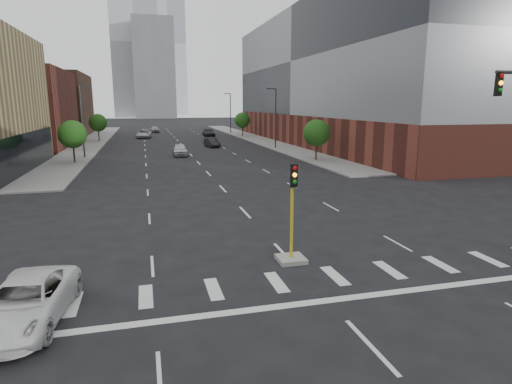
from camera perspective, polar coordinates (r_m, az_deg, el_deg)
name	(u,v)px	position (r m, az deg, el deg)	size (l,w,h in m)	color
sidewalk_left_far	(93,142)	(82.80, -20.92, 6.28)	(5.00, 92.00, 0.15)	gray
sidewalk_right_far	(254,138)	(84.97, -0.25, 7.17)	(5.00, 92.00, 0.15)	gray
building_left_far_b	(37,105)	(102.30, -27.21, 10.28)	(20.00, 24.00, 13.00)	brown
building_right_main	(357,78)	(76.88, 13.37, 14.53)	(24.00, 70.00, 22.00)	brown
tower_left	(135,45)	(229.76, -15.85, 18.39)	(22.00, 22.00, 70.00)	#B2B7BC
tower_right	(167,45)	(270.54, -11.75, 18.58)	(20.00, 20.00, 80.00)	#B2B7BC
tower_mid	(154,69)	(208.67, -13.45, 15.63)	(18.00, 18.00, 44.00)	slate
median_traffic_signal	(292,241)	(19.00, 4.77, -6.48)	(1.20, 1.20, 4.40)	#999993
streetlight_right_a	(275,116)	(66.00, 2.56, 10.13)	(1.60, 0.22, 9.07)	#2D2D30
streetlight_right_b	(230,111)	(99.97, -3.47, 10.68)	(1.60, 0.22, 9.07)	#2D2D30
streetlight_left	(82,118)	(58.53, -22.14, 9.07)	(1.60, 0.22, 9.07)	#2D2D30
tree_left_near	(72,134)	(53.74, -23.29, 7.08)	(3.20, 3.20, 4.85)	#382619
tree_left_far	(98,123)	(83.49, -20.33, 8.65)	(3.20, 3.20, 4.85)	#382619
tree_right_near	(317,133)	(52.18, 8.08, 7.81)	(3.20, 3.20, 4.85)	#382619
tree_right_far	(242,120)	(90.36, -1.83, 9.55)	(3.20, 3.20, 4.85)	#382619
car_near_left	(180,150)	(58.15, -10.11, 5.57)	(1.88, 4.67, 1.59)	silver
car_mid_right	(212,143)	(69.03, -5.91, 6.58)	(1.53, 4.38, 1.44)	black
car_far_left	(144,134)	(89.58, -14.72, 7.50)	(2.66, 5.78, 1.61)	silver
car_deep_right	(209,133)	(90.92, -6.33, 7.89)	(2.33, 5.73, 1.66)	black
car_distant	(155,129)	(105.58, -13.38, 8.15)	(1.86, 4.63, 1.58)	#9E9FA3
parked_minivan	(25,302)	(15.84, -28.43, -12.77)	(2.37, 5.14, 1.43)	white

